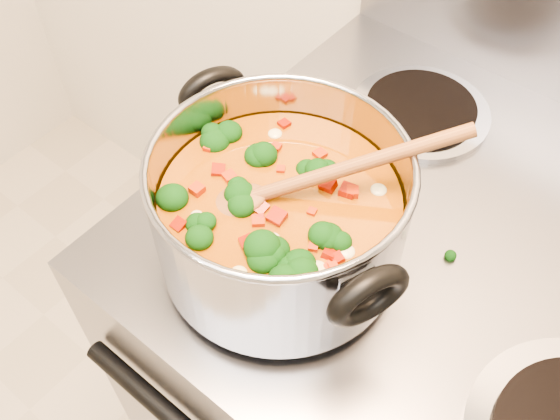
# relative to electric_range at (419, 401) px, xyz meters

# --- Properties ---
(electric_range) EXTENTS (0.75, 0.68, 1.08)m
(electric_range) POSITION_rel_electric_range_xyz_m (0.00, 0.00, 0.00)
(electric_range) COLOR gray
(electric_range) RESTS_ON ground
(stockpot) EXTENTS (0.32, 0.26, 0.16)m
(stockpot) POSITION_rel_electric_range_xyz_m (-0.18, -0.16, 0.54)
(stockpot) COLOR #96969D
(stockpot) RESTS_ON electric_range
(wooden_spoon) EXTENTS (0.20, 0.21, 0.10)m
(wooden_spoon) POSITION_rel_electric_range_xyz_m (-0.17, -0.15, 0.58)
(wooden_spoon) COLOR brown
(wooden_spoon) RESTS_ON stockpot
(cooktop_crumbs) EXTENTS (0.15, 0.22, 0.01)m
(cooktop_crumbs) POSITION_rel_electric_range_xyz_m (-0.29, -0.17, 0.46)
(cooktop_crumbs) COLOR black
(cooktop_crumbs) RESTS_ON electric_range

